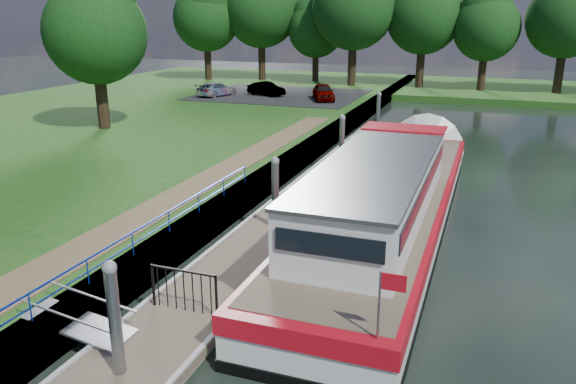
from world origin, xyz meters
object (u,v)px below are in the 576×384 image
(pontoon, at_px, (314,196))
(car_c, at_px, (217,89))
(barge, at_px, (391,198))
(car_a, at_px, (323,92))
(car_b, at_px, (266,89))

(pontoon, relative_size, car_c, 7.51)
(barge, bearing_deg, car_c, 128.93)
(barge, height_order, car_a, barge)
(car_a, relative_size, car_c, 0.97)
(car_a, height_order, car_c, car_a)
(barge, relative_size, car_c, 5.30)
(pontoon, height_order, car_b, car_b)
(pontoon, bearing_deg, car_a, 105.69)
(barge, height_order, car_c, barge)
(pontoon, distance_m, car_b, 26.69)
(pontoon, xyz_separation_m, barge, (3.60, -1.90, 0.90))
(car_c, bearing_deg, car_a, -160.33)
(barge, height_order, car_b, barge)
(pontoon, height_order, car_c, car_c)
(car_a, xyz_separation_m, car_c, (-9.41, -0.78, -0.08))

